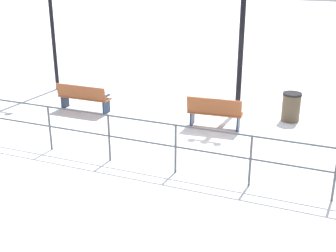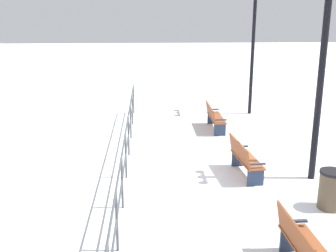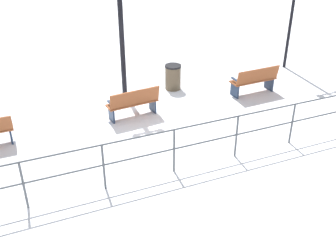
# 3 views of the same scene
# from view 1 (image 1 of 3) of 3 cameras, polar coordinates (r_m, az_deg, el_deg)

# --- Properties ---
(ground_plane) EXTENTS (80.00, 80.00, 0.00)m
(ground_plane) POSITION_cam_1_polar(r_m,az_deg,el_deg) (12.82, 5.96, -0.12)
(ground_plane) COLOR white
(ground_plane) RESTS_ON ground
(bench_second) EXTENTS (0.64, 1.56, 0.93)m
(bench_second) POSITION_cam_1_polar(r_m,az_deg,el_deg) (12.56, 5.94, 1.75)
(bench_second) COLOR brown
(bench_second) RESTS_ON ground
(bench_third) EXTENTS (0.50, 1.70, 0.87)m
(bench_third) POSITION_cam_1_polar(r_m,az_deg,el_deg) (14.14, -10.68, 3.64)
(bench_third) COLOR brown
(bench_third) RESTS_ON ground
(lamppost_middle) EXTENTS (0.23, 0.94, 4.80)m
(lamppost_middle) POSITION_cam_1_polar(r_m,az_deg,el_deg) (13.53, 9.45, 13.49)
(lamppost_middle) COLOR black
(lamppost_middle) RESTS_ON ground
(waterfront_railing) EXTENTS (0.05, 13.36, 1.15)m
(waterfront_railing) POSITION_cam_1_polar(r_m,az_deg,el_deg) (9.83, 0.97, -1.91)
(waterfront_railing) COLOR #4C5156
(waterfront_railing) RESTS_ON ground
(trash_bin) EXTENTS (0.55, 0.55, 0.85)m
(trash_bin) POSITION_cam_1_polar(r_m,az_deg,el_deg) (13.58, 15.35, 2.35)
(trash_bin) COLOR brown
(trash_bin) RESTS_ON ground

